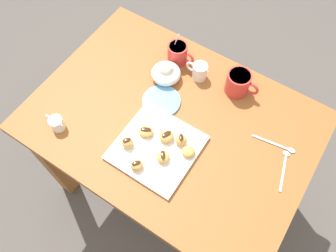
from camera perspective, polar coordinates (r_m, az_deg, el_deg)
The scene contains 24 objects.
ground_plane at distance 1.98m, azimuth 0.45°, elevation -9.84°, with size 8.00×8.00×0.00m, color #514C47.
dining_table at distance 1.41m, azimuth 0.62°, elevation -1.76°, with size 1.08×0.77×0.76m.
pastry_plate_square at distance 1.23m, azimuth -1.91°, elevation -3.71°, with size 0.28×0.28×0.02m, color white.
coffee_mug_red_left at distance 1.42m, azimuth 1.71°, elevation 12.33°, with size 0.12×0.08×0.13m.
coffee_mug_red_right at distance 1.35m, azimuth 11.93°, elevation 7.28°, with size 0.14×0.10×0.10m.
cream_pitcher_white at distance 1.38m, azimuth 5.38°, elevation 9.36°, with size 0.10×0.06×0.07m.
ice_cream_bowl at distance 1.37m, azimuth -0.35°, elevation 9.09°, with size 0.12×0.12×0.09m.
chocolate_sauce_pitcher at distance 1.31m, azimuth -18.47°, elevation 0.49°, with size 0.09×0.05×0.06m.
saucer_sky_left at distance 1.33m, azimuth -1.13°, elevation 4.26°, with size 0.15×0.15×0.01m, color #66A8DB.
loose_spoon_near_saucer at distance 1.27m, azimuth 19.21°, elevation -6.36°, with size 0.06×0.16×0.01m.
loose_spoon_by_plate at distance 1.30m, azimuth 18.36°, elevation -3.18°, with size 0.16×0.04×0.01m.
beignet_0 at distance 1.20m, azimuth 3.51°, elevation -4.38°, with size 0.05×0.05×0.03m, color #DBA351.
beignet_1 at distance 1.18m, azimuth -5.36°, elevation -6.66°, with size 0.04×0.04×0.04m, color #DBA351.
chocolate_drizzle_1 at distance 1.16m, azimuth -5.44°, elevation -6.30°, with size 0.03×0.01×0.01m, color #381E11.
beignet_2 at distance 1.23m, azimuth -3.77°, elevation -0.93°, with size 0.06×0.05×0.03m, color #DBA351.
chocolate_drizzle_2 at distance 1.22m, azimuth -3.81°, elevation -0.58°, with size 0.04×0.02×0.01m, color #381E11.
beignet_3 at distance 1.21m, azimuth -6.94°, elevation -2.84°, with size 0.04×0.04×0.04m, color #DBA351.
chocolate_drizzle_3 at distance 1.19m, azimuth -7.05°, elevation -2.40°, with size 0.03×0.02×0.01m, color #381E11.
beignet_4 at distance 1.18m, azimuth -0.85°, elevation -5.30°, with size 0.05×0.05×0.03m, color #DBA351.
chocolate_drizzle_4 at distance 1.17m, azimuth -0.86°, elevation -4.95°, with size 0.03×0.02×0.01m, color #381E11.
beignet_5 at distance 1.22m, azimuth -0.26°, elevation -1.78°, with size 0.05×0.05×0.03m, color #DBA351.
chocolate_drizzle_5 at distance 1.20m, azimuth -0.27°, elevation -1.38°, with size 0.04×0.02×0.01m, color #381E11.
beignet_6 at distance 1.21m, azimuth 2.24°, elevation -2.40°, with size 0.04×0.04×0.04m, color #DBA351.
chocolate_drizzle_6 at distance 1.19m, azimuth 2.28°, elevation -1.95°, with size 0.03×0.01×0.01m, color #381E11.
Camera 1 is at (0.33, -0.54, 1.88)m, focal length 35.77 mm.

